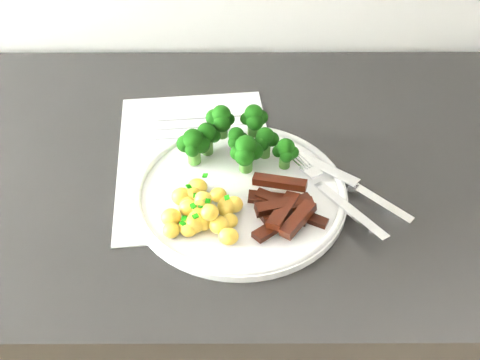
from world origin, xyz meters
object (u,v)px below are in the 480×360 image
at_px(plate, 240,192).
at_px(beef_strips, 284,207).
at_px(counter, 237,333).
at_px(fork, 336,196).
at_px(potatoes, 202,211).
at_px(knife, 364,193).
at_px(recipe_paper, 196,158).
at_px(broccoli, 235,137).

height_order(plate, beef_strips, beef_strips).
distance_m(counter, fork, 0.49).
bearing_deg(plate, potatoes, -134.38).
bearing_deg(counter, knife, -23.02).
xyz_separation_m(recipe_paper, potatoes, (0.02, -0.13, 0.02)).
bearing_deg(fork, counter, 145.87).
bearing_deg(recipe_paper, beef_strips, -44.84).
relative_size(broccoli, fork, 0.96).
distance_m(recipe_paper, potatoes, 0.13).
distance_m(potatoes, knife, 0.22).
relative_size(potatoes, beef_strips, 1.00).
xyz_separation_m(potatoes, knife, (0.21, 0.05, -0.01)).
height_order(counter, broccoli, broccoli).
height_order(counter, beef_strips, beef_strips).
bearing_deg(counter, plate, -86.01).
distance_m(plate, potatoes, 0.07).
relative_size(potatoes, fork, 0.62).
relative_size(plate, knife, 1.83).
bearing_deg(counter, broccoli, 117.99).
bearing_deg(beef_strips, recipe_paper, 135.16).
bearing_deg(beef_strips, fork, 18.18).
bearing_deg(recipe_paper, fork, -27.08).
bearing_deg(plate, recipe_paper, 129.22).
xyz_separation_m(counter, beef_strips, (0.06, -0.11, 0.47)).
relative_size(counter, broccoli, 14.29).
bearing_deg(plate, broccoli, 94.94).
relative_size(counter, plate, 8.38).
bearing_deg(potatoes, fork, 9.97).
bearing_deg(fork, beef_strips, -161.82).
distance_m(broccoli, fork, 0.16).
bearing_deg(fork, broccoli, 145.38).
xyz_separation_m(broccoli, beef_strips, (0.06, -0.11, -0.02)).
distance_m(counter, potatoes, 0.49).
bearing_deg(broccoli, plate, -85.06).
bearing_deg(broccoli, beef_strips, -61.11).
height_order(plate, broccoli, broccoli).
xyz_separation_m(recipe_paper, broccoli, (0.06, -0.01, 0.04)).
relative_size(counter, fork, 13.66).
bearing_deg(beef_strips, plate, 143.69).
bearing_deg(counter, fork, -34.13).
bearing_deg(plate, fork, -8.53).
relative_size(recipe_paper, knife, 2.16).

